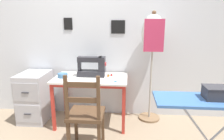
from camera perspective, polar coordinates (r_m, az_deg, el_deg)
name	(u,v)px	position (r m, az deg, el deg)	size (l,w,h in m)	color
ground_plane	(88,133)	(2.85, -6.88, -17.51)	(14.00, 14.00, 0.00)	gray
wall_back	(94,35)	(3.10, -5.09, 10.04)	(10.00, 0.06, 2.55)	silver
sewing_table	(91,83)	(2.85, -6.10, -3.83)	(1.03, 0.61, 0.70)	silver
sewing_machine	(93,67)	(2.86, -5.39, 0.81)	(0.40, 0.17, 0.31)	#28282D
fabric_bowl	(63,75)	(2.90, -13.90, -1.47)	(0.14, 0.14, 0.06)	teal
scissors	(117,81)	(2.63, 1.40, -3.24)	(0.11, 0.11, 0.01)	silver
thread_spool_near_machine	(108,76)	(2.85, -1.08, -1.61)	(0.04, 0.04, 0.03)	orange
thread_spool_mid_table	(112,75)	(2.89, -0.13, -1.35)	(0.04, 0.04, 0.04)	red
wooden_chair	(86,115)	(2.33, -7.55, -12.53)	(0.40, 0.38, 0.94)	#513823
filing_cabinet	(35,96)	(3.26, -21.09, -7.07)	(0.39, 0.54, 0.73)	#B7B7BC
dress_form	(153,41)	(2.91, 11.57, 8.24)	(0.32, 0.32, 1.62)	#846647
ironing_board	(214,104)	(1.98, 27.04, -8.72)	(1.02, 0.35, 0.83)	#3D6BAD
storage_box	(216,93)	(1.95, 27.63, -5.79)	(0.21, 0.17, 0.11)	#333338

